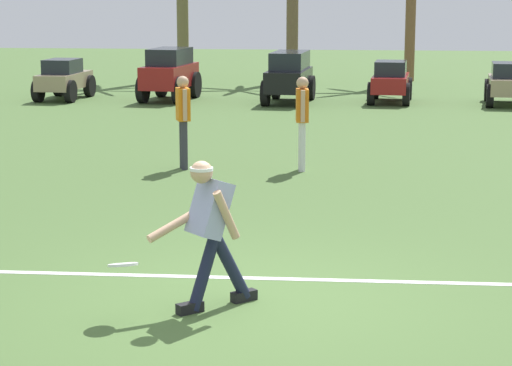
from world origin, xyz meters
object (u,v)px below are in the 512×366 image
frisbee_in_flight (123,265)px  parked_car_slot_e (507,83)px  parked_car_slot_c (289,75)px  parked_car_slot_a (64,79)px  frisbee_thrower (210,226)px  parked_car_slot_d (391,81)px  teammate_midfield (302,114)px  teammate_near_sideline (183,113)px  parked_car_slot_b (170,73)px

frisbee_in_flight → parked_car_slot_e: size_ratio=0.16×
frisbee_in_flight → parked_car_slot_c: bearing=89.0°
frisbee_in_flight → parked_car_slot_a: 18.82m
parked_car_slot_a → frisbee_thrower: bearing=-69.3°
frisbee_in_flight → parked_car_slot_d: parked_car_slot_d is taller
parked_car_slot_d → frisbee_in_flight: bearing=-99.3°
frisbee_thrower → teammate_midfield: 7.37m
parked_car_slot_e → teammate_near_sideline: bearing=-123.8°
teammate_near_sideline → parked_car_slot_b: 10.45m
parked_car_slot_b → parked_car_slot_e: 8.91m
frisbee_in_flight → teammate_near_sideline: 7.77m
frisbee_in_flight → teammate_midfield: bearing=81.2°
parked_car_slot_a → parked_car_slot_b: (2.91, 0.06, 0.18)m
parked_car_slot_b → teammate_near_sideline: bearing=-78.1°
frisbee_in_flight → parked_car_slot_d: (2.97, 18.05, 0.05)m
parked_car_slot_c → teammate_midfield: bearing=-84.9°
teammate_midfield → parked_car_slot_e: bearing=64.6°
teammate_near_sideline → parked_car_slot_a: (-5.06, 10.17, -0.38)m
teammate_midfield → parked_car_slot_c: bearing=95.1°
parked_car_slot_b → parked_car_slot_d: bearing=1.0°
frisbee_in_flight → parked_car_slot_c: parked_car_slot_c is taller
frisbee_thrower → parked_car_slot_e: bearing=73.3°
frisbee_thrower → frisbee_in_flight: (-0.74, -0.40, -0.28)m
parked_car_slot_b → teammate_midfield: bearing=-67.9°
parked_car_slot_d → parked_car_slot_e: 3.01m
parked_car_slot_b → parked_car_slot_c: (3.24, -0.23, -0.02)m
teammate_near_sideline → parked_car_slot_e: size_ratio=0.69×
teammate_near_sideline → parked_car_slot_e: teammate_near_sideline is taller
frisbee_in_flight → teammate_near_sideline: bearing=95.8°
parked_car_slot_a → parked_car_slot_d: size_ratio=1.00×
frisbee_thrower → teammate_near_sideline: 7.48m
parked_car_slot_c → frisbee_in_flight: bearing=-91.0°
parked_car_slot_b → parked_car_slot_e: bearing=-1.0°
teammate_near_sideline → parked_car_slot_a: size_ratio=0.69×
frisbee_thrower → parked_car_slot_b: 17.93m
parked_car_slot_a → parked_car_slot_c: 6.16m
teammate_near_sideline → teammate_midfield: (1.98, 0.04, 0.00)m
teammate_near_sideline → parked_car_slot_b: teammate_near_sideline is taller
parked_car_slot_e → parked_car_slot_b: bearing=179.0°
parked_car_slot_c → parked_car_slot_d: parked_car_slot_c is taller
parked_car_slot_e → parked_car_slot_a: bearing=179.6°
frisbee_thrower → teammate_midfield: (0.45, 7.36, 0.14)m
frisbee_in_flight → parked_car_slot_e: parked_car_slot_e is taller
teammate_midfield → parked_car_slot_a: (-7.05, 10.13, -0.38)m
frisbee_thrower → parked_car_slot_a: frisbee_thrower is taller
parked_car_slot_c → parked_car_slot_e: parked_car_slot_c is taller
parked_car_slot_d → parked_car_slot_a: bearing=-178.9°
teammate_midfield → parked_car_slot_d: teammate_midfield is taller
parked_car_slot_b → frisbee_thrower: bearing=-78.1°
teammate_midfield → parked_car_slot_b: 11.00m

